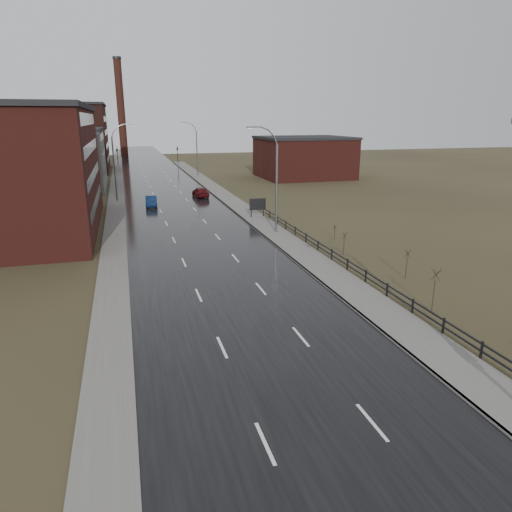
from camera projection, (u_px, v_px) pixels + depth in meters
road at (172, 201)px, 69.69m from camera, size 14.00×300.00×0.06m
sidewalk_right at (277, 235)px, 48.94m from camera, size 3.20×180.00×0.18m
curb_right at (264, 236)px, 48.54m from camera, size 0.16×180.00×0.18m
sidewalk_left at (116, 203)px, 67.52m from camera, size 2.40×260.00×0.12m
warehouse_mid at (56, 159)px, 80.00m from camera, size 16.32×20.40×10.50m
warehouse_far at (48, 138)px, 105.56m from camera, size 26.52×24.48×15.50m
building_right at (304, 157)px, 96.73m from camera, size 18.36×16.32×8.50m
smokestack at (121, 108)px, 146.48m from camera, size 2.70×2.70×30.70m
streetlight_right_mid at (274, 180)px, 48.18m from camera, size 3.36×0.28×11.35m
streetlight_left at (116, 162)px, 67.82m from camera, size 3.36×0.28×11.35m
streetlight_right_far at (195, 149)px, 97.88m from camera, size 3.36×0.28×11.35m
guardrail at (370, 278)px, 33.85m from camera, size 0.10×53.05×1.10m
shrub_c at (434, 289)px, 29.09m from camera, size 0.71×0.75×3.02m
shrub_d at (407, 263)px, 35.46m from camera, size 0.56×0.59×2.36m
shrub_e at (344, 243)px, 41.68m from camera, size 0.51×0.54×2.15m
shrub_f at (335, 232)px, 47.12m from camera, size 0.37×0.39×1.54m
billboard at (257, 205)px, 57.15m from camera, size 2.10×0.17×2.50m
traffic_light_left at (117, 148)px, 121.48m from camera, size 0.58×2.73×5.30m
traffic_light_right at (177, 147)px, 125.71m from camera, size 0.58×2.73×5.30m
car_near at (151, 202)px, 64.80m from camera, size 1.80×4.57×1.48m
car_far at (200, 192)px, 72.63m from camera, size 2.35×4.91×1.62m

